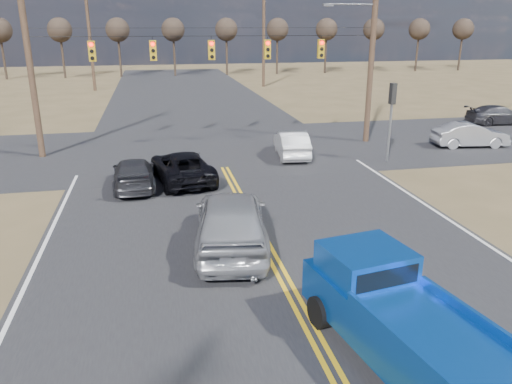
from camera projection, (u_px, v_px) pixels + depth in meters
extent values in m
plane|color=brown|center=(315.00, 337.00, 11.04)|extent=(160.00, 160.00, 0.00)
cube|color=#28282B|center=(238.00, 194.00, 20.32)|extent=(14.00, 120.00, 0.02)
cube|color=#28282B|center=(214.00, 149.00, 27.75)|extent=(120.00, 12.00, 0.02)
cylinder|color=#473323|center=(29.00, 58.00, 24.43)|extent=(0.32, 0.32, 10.00)
cylinder|color=#473323|center=(372.00, 54.00, 27.87)|extent=(0.32, 0.32, 10.00)
cylinder|color=black|center=(211.00, 36.00, 25.83)|extent=(18.00, 0.02, 0.02)
cylinder|color=black|center=(211.00, 28.00, 25.70)|extent=(18.00, 0.02, 0.02)
cube|color=#B28C14|center=(92.00, 51.00, 24.91)|extent=(0.34, 0.24, 1.00)
cylinder|color=#FF0C05|center=(91.00, 44.00, 24.67)|extent=(0.20, 0.06, 0.20)
cylinder|color=black|center=(92.00, 51.00, 24.78)|extent=(0.20, 0.06, 0.20)
cylinder|color=black|center=(92.00, 58.00, 24.88)|extent=(0.20, 0.06, 0.20)
cube|color=black|center=(91.00, 42.00, 24.61)|extent=(0.24, 0.14, 0.03)
cube|color=#B28C14|center=(153.00, 51.00, 25.48)|extent=(0.34, 0.24, 1.00)
cylinder|color=#FF0C05|center=(153.00, 44.00, 25.24)|extent=(0.20, 0.06, 0.20)
cylinder|color=black|center=(153.00, 51.00, 25.35)|extent=(0.20, 0.06, 0.20)
cylinder|color=black|center=(154.00, 57.00, 25.46)|extent=(0.20, 0.06, 0.20)
cube|color=black|center=(153.00, 42.00, 25.18)|extent=(0.24, 0.14, 0.03)
cube|color=#B28C14|center=(211.00, 50.00, 26.05)|extent=(0.34, 0.24, 1.00)
cylinder|color=#FF0C05|center=(212.00, 43.00, 25.82)|extent=(0.20, 0.06, 0.20)
cylinder|color=black|center=(212.00, 50.00, 25.92)|extent=(0.20, 0.06, 0.20)
cylinder|color=black|center=(212.00, 57.00, 26.03)|extent=(0.20, 0.06, 0.20)
cube|color=black|center=(212.00, 41.00, 25.76)|extent=(0.24, 0.14, 0.03)
cube|color=#B28C14|center=(267.00, 49.00, 26.63)|extent=(0.34, 0.24, 1.00)
cylinder|color=#FF0C05|center=(268.00, 43.00, 26.39)|extent=(0.20, 0.06, 0.20)
cylinder|color=black|center=(268.00, 50.00, 26.50)|extent=(0.20, 0.06, 0.20)
cylinder|color=black|center=(268.00, 56.00, 26.60)|extent=(0.20, 0.06, 0.20)
cube|color=black|center=(268.00, 41.00, 26.33)|extent=(0.24, 0.14, 0.03)
cube|color=#B28C14|center=(321.00, 49.00, 27.20)|extent=(0.34, 0.24, 1.00)
cylinder|color=#FF0C05|center=(322.00, 43.00, 26.97)|extent=(0.20, 0.06, 0.20)
cylinder|color=black|center=(322.00, 49.00, 27.07)|extent=(0.20, 0.06, 0.20)
cylinder|color=black|center=(321.00, 55.00, 27.18)|extent=(0.20, 0.06, 0.20)
cube|color=black|center=(322.00, 41.00, 26.90)|extent=(0.24, 0.14, 0.03)
cylinder|color=slate|center=(390.00, 130.00, 24.63)|extent=(0.12, 0.12, 3.20)
cube|color=black|center=(393.00, 94.00, 24.05)|extent=(0.24, 0.34, 1.00)
cylinder|color=slate|center=(351.00, 4.00, 26.77)|extent=(2.80, 0.10, 0.10)
cube|color=slate|center=(328.00, 5.00, 26.54)|extent=(0.55, 0.22, 0.14)
cylinder|color=#473323|center=(90.00, 41.00, 50.41)|extent=(0.32, 0.32, 10.00)
cylinder|color=#473323|center=(264.00, 40.00, 53.86)|extent=(0.32, 0.32, 10.00)
cylinder|color=#33261C|center=(3.00, 57.00, 61.83)|extent=(0.28, 0.28, 5.50)
cylinder|color=#33261C|center=(63.00, 56.00, 63.17)|extent=(0.28, 0.28, 5.50)
sphere|color=#2D231C|center=(60.00, 30.00, 62.16)|extent=(3.00, 3.00, 3.00)
cylinder|color=#33261C|center=(120.00, 55.00, 64.51)|extent=(0.28, 0.28, 5.50)
sphere|color=#2D231C|center=(118.00, 30.00, 63.50)|extent=(3.00, 3.00, 3.00)
cylinder|color=#33261C|center=(174.00, 55.00, 65.85)|extent=(0.28, 0.28, 5.50)
sphere|color=#2D231C|center=(173.00, 30.00, 64.84)|extent=(3.00, 3.00, 3.00)
cylinder|color=#33261C|center=(227.00, 54.00, 67.19)|extent=(0.28, 0.28, 5.50)
sphere|color=#2D231C|center=(226.00, 30.00, 66.18)|extent=(3.00, 3.00, 3.00)
cylinder|color=#33261C|center=(277.00, 53.00, 68.52)|extent=(0.28, 0.28, 5.50)
sphere|color=#2D231C|center=(277.00, 29.00, 67.52)|extent=(3.00, 3.00, 3.00)
cylinder|color=#33261C|center=(326.00, 53.00, 69.86)|extent=(0.28, 0.28, 5.50)
sphere|color=#2D231C|center=(327.00, 29.00, 68.86)|extent=(3.00, 3.00, 3.00)
cylinder|color=#33261C|center=(372.00, 52.00, 71.20)|extent=(0.28, 0.28, 5.50)
sphere|color=#2D231C|center=(374.00, 29.00, 70.19)|extent=(3.00, 3.00, 3.00)
cylinder|color=#33261C|center=(417.00, 52.00, 72.54)|extent=(0.28, 0.28, 5.50)
sphere|color=#2D231C|center=(419.00, 29.00, 71.53)|extent=(3.00, 3.00, 3.00)
cylinder|color=#33261C|center=(460.00, 51.00, 73.88)|extent=(0.28, 0.28, 5.50)
sphere|color=#2D231C|center=(463.00, 29.00, 72.87)|extent=(3.00, 3.00, 3.00)
cylinder|color=black|center=(320.00, 312.00, 11.33)|extent=(0.43, 0.80, 0.76)
cylinder|color=black|center=(387.00, 297.00, 11.95)|extent=(0.43, 0.80, 0.76)
cube|color=#0F48A4|center=(402.00, 326.00, 9.99)|extent=(2.73, 5.35, 0.94)
cube|color=#0F48A4|center=(366.00, 262.00, 10.95)|extent=(1.99, 1.88, 0.68)
cube|color=black|center=(387.00, 278.00, 10.26)|extent=(1.50, 0.31, 0.42)
cube|color=#0F48A4|center=(397.00, 339.00, 8.62)|extent=(0.62, 3.09, 0.19)
cube|color=#0F48A4|center=(478.00, 318.00, 9.24)|extent=(0.62, 3.09, 0.19)
imported|color=#95979C|center=(231.00, 220.00, 15.19)|extent=(2.90, 5.64, 1.84)
imported|color=black|center=(182.00, 167.00, 21.83)|extent=(2.88, 5.05, 1.33)
imported|color=silver|center=(292.00, 144.00, 25.93)|extent=(1.94, 4.26, 1.36)
imported|color=#2F3034|center=(134.00, 173.00, 21.03)|extent=(1.82, 4.26, 1.22)
imported|color=gray|center=(470.00, 135.00, 27.99)|extent=(1.93, 4.24, 1.35)
imported|color=#313035|center=(499.00, 115.00, 34.35)|extent=(2.06, 4.54, 1.29)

